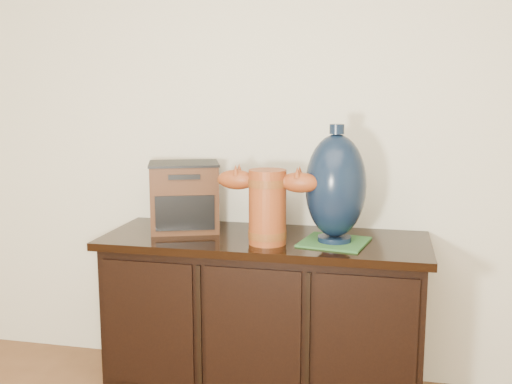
% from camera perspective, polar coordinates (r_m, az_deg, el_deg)
% --- Properties ---
extents(sideboard, '(1.46, 0.56, 0.75)m').
position_cam_1_polar(sideboard, '(2.82, 0.81, -11.59)').
color(sideboard, black).
rests_on(sideboard, ground).
extents(terracotta_vessel, '(0.46, 0.18, 0.32)m').
position_cam_1_polar(terracotta_vessel, '(2.55, 1.10, -0.99)').
color(terracotta_vessel, brown).
rests_on(terracotta_vessel, sideboard).
extents(tv_radio, '(0.39, 0.35, 0.32)m').
position_cam_1_polar(tv_radio, '(2.83, -6.84, -0.43)').
color(tv_radio, '#3E200F').
rests_on(tv_radio, sideboard).
extents(green_mat, '(0.32, 0.32, 0.01)m').
position_cam_1_polar(green_mat, '(2.63, 7.47, -4.73)').
color(green_mat, '#295B28').
rests_on(green_mat, sideboard).
extents(lamp_base, '(0.30, 0.30, 0.51)m').
position_cam_1_polar(lamp_base, '(2.58, 7.59, 0.53)').
color(lamp_base, black).
rests_on(lamp_base, green_mat).
extents(spray_can, '(0.06, 0.06, 0.18)m').
position_cam_1_polar(spray_can, '(2.88, 1.88, -1.64)').
color(spray_can, '#520F0E').
rests_on(spray_can, sideboard).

